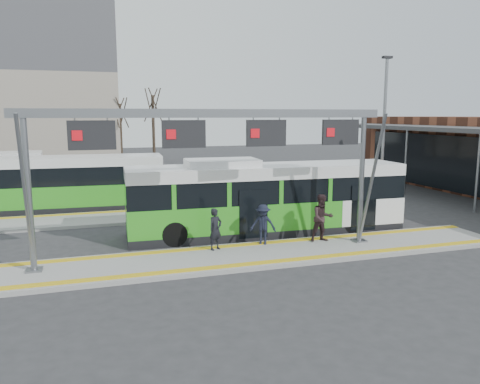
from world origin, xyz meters
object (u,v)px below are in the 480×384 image
object	(u,v)px
gantry	(217,140)
passenger_b	(322,218)
passenger_a	(215,229)
passenger_c	(263,224)
hero_bus	(266,199)

from	to	relation	value
gantry	passenger_b	bearing A→B (deg)	6.46
passenger_a	passenger_b	distance (m)	4.36
passenger_b	passenger_c	world-z (taller)	passenger_b
gantry	passenger_c	world-z (taller)	gantry
gantry	hero_bus	size ratio (longest dim) A/B	1.07
passenger_a	passenger_b	world-z (taller)	passenger_b
passenger_b	passenger_c	size ratio (longest dim) A/B	1.21
passenger_b	passenger_c	distance (m)	2.42
passenger_b	gantry	bearing A→B (deg)	-172.00
hero_bus	gantry	bearing A→B (deg)	-132.65
hero_bus	passenger_a	world-z (taller)	hero_bus
gantry	hero_bus	bearing A→B (deg)	45.20
hero_bus	passenger_a	xyz separation A→B (m)	(-2.91, -2.37, -0.58)
gantry	passenger_a	distance (m)	3.43
passenger_b	passenger_c	bearing A→B (deg)	174.17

